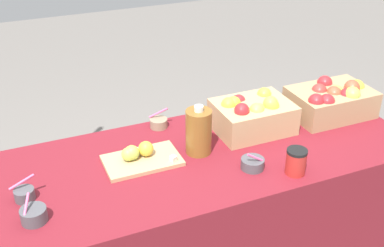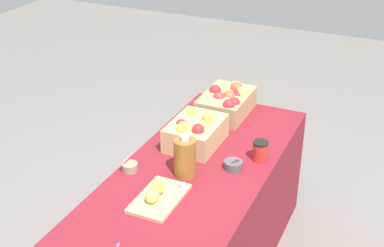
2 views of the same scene
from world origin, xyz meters
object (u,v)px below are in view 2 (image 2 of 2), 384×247
object	(u,v)px
apple_crate_middle	(196,131)
cider_jug	(185,157)
apple_crate_left	(227,102)
coffee_cup	(260,151)
sample_bowl_near	(130,167)
sample_bowl_far	(233,165)
cutting_board_front	(157,196)

from	to	relation	value
apple_crate_middle	cider_jug	distance (m)	0.33
apple_crate_left	coffee_cup	xyz separation A→B (m)	(-0.46, -0.37, -0.03)
apple_crate_middle	coffee_cup	bearing A→B (deg)	-91.75
apple_crate_left	cider_jug	distance (m)	0.77
sample_bowl_near	sample_bowl_far	distance (m)	0.55
apple_crate_middle	sample_bowl_far	size ratio (longest dim) A/B	3.62
apple_crate_middle	sample_bowl_near	bearing A→B (deg)	153.60
apple_crate_middle	sample_bowl_far	distance (m)	0.34
cider_jug	sample_bowl_near	bearing A→B (deg)	107.47
apple_crate_middle	sample_bowl_far	world-z (taller)	apple_crate_middle
apple_crate_middle	apple_crate_left	bearing A→B (deg)	-2.50
apple_crate_left	sample_bowl_far	size ratio (longest dim) A/B	4.07
cutting_board_front	cider_jug	xyz separation A→B (m)	(0.27, -0.02, 0.08)
sample_bowl_near	coffee_cup	size ratio (longest dim) A/B	0.86
apple_crate_middle	sample_bowl_near	xyz separation A→B (m)	(-0.41, 0.20, -0.06)
sample_bowl_near	coffee_cup	bearing A→B (deg)	-56.40
apple_crate_left	cutting_board_front	world-z (taller)	apple_crate_left
coffee_cup	sample_bowl_near	bearing A→B (deg)	123.60
sample_bowl_near	sample_bowl_far	size ratio (longest dim) A/B	0.98
apple_crate_left	coffee_cup	bearing A→B (deg)	-141.08
apple_crate_middle	sample_bowl_far	xyz separation A→B (m)	(-0.16, -0.29, -0.06)
apple_crate_left	coffee_cup	size ratio (longest dim) A/B	3.59
sample_bowl_near	apple_crate_left	bearing A→B (deg)	-14.50
sample_bowl_near	coffee_cup	world-z (taller)	coffee_cup
sample_bowl_far	sample_bowl_near	bearing A→B (deg)	116.67
apple_crate_middle	cider_jug	size ratio (longest dim) A/B	1.57
cider_jug	sample_bowl_far	bearing A→B (deg)	-52.98
apple_crate_middle	cutting_board_front	bearing A→B (deg)	-174.29
sample_bowl_far	apple_crate_middle	bearing A→B (deg)	61.40
sample_bowl_far	apple_crate_left	bearing A→B (deg)	24.08
apple_crate_left	sample_bowl_far	world-z (taller)	apple_crate_left
apple_crate_middle	cider_jug	xyz separation A→B (m)	(-0.32, -0.08, 0.02)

